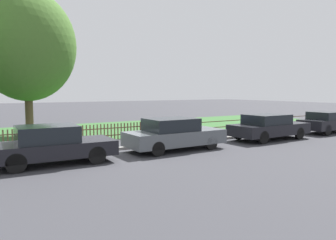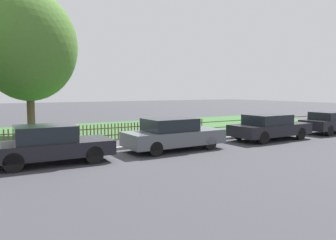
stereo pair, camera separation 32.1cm
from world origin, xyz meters
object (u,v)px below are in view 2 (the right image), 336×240
(parked_car_red_compact, at_px, (269,127))
(parked_car_black_saloon, at_px, (50,144))
(parked_car_navy_estate, at_px, (173,134))
(tree_mid_park, at_px, (28,46))
(covered_motorcycle, at_px, (169,127))
(parked_car_white_van, at_px, (329,122))

(parked_car_red_compact, bearing_deg, parked_car_black_saloon, 178.76)
(parked_car_navy_estate, distance_m, tree_mid_park, 10.16)
(parked_car_black_saloon, height_order, parked_car_navy_estate, parked_car_navy_estate)
(tree_mid_park, bearing_deg, covered_motorcycle, -38.13)
(covered_motorcycle, bearing_deg, parked_car_navy_estate, -119.56)
(parked_car_black_saloon, bearing_deg, tree_mid_park, 88.44)
(parked_car_white_van, bearing_deg, covered_motorcycle, 161.04)
(parked_car_navy_estate, height_order, parked_car_white_van, parked_car_navy_estate)
(parked_car_navy_estate, xyz_separation_m, parked_car_white_van, (11.12, 0.07, -0.03))
(parked_car_navy_estate, bearing_deg, parked_car_red_compact, -1.31)
(parked_car_red_compact, distance_m, covered_motorcycle, 5.30)
(covered_motorcycle, bearing_deg, parked_car_black_saloon, -158.11)
(parked_car_red_compact, bearing_deg, parked_car_white_van, -0.36)
(parked_car_red_compact, bearing_deg, parked_car_navy_estate, 178.43)
(covered_motorcycle, bearing_deg, parked_car_red_compact, -36.33)
(parked_car_black_saloon, bearing_deg, parked_car_red_compact, 1.66)
(covered_motorcycle, distance_m, tree_mid_park, 9.09)
(parked_car_black_saloon, distance_m, parked_car_white_van, 16.28)
(parked_car_navy_estate, distance_m, covered_motorcycle, 3.32)
(parked_car_white_van, relative_size, covered_motorcycle, 1.95)
(parked_car_red_compact, distance_m, parked_car_white_van, 5.21)
(parked_car_navy_estate, distance_m, parked_car_white_van, 11.12)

